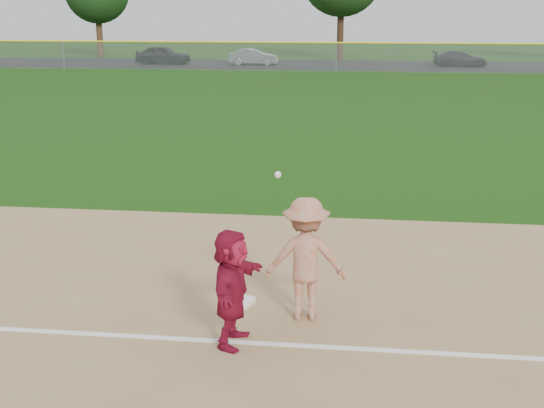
# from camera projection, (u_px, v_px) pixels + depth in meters

# --- Properties ---
(ground) EXTENTS (160.00, 160.00, 0.00)m
(ground) POSITION_uv_depth(u_px,v_px,m) (260.00, 318.00, 9.87)
(ground) COLOR #18410C
(ground) RESTS_ON ground
(foul_line) EXTENTS (60.00, 0.10, 0.01)m
(foul_line) POSITION_uv_depth(u_px,v_px,m) (252.00, 343.00, 9.10)
(foul_line) COLOR white
(foul_line) RESTS_ON infield_dirt
(parking_asphalt) EXTENTS (120.00, 10.00, 0.01)m
(parking_asphalt) POSITION_uv_depth(u_px,v_px,m) (338.00, 65.00, 53.77)
(parking_asphalt) COLOR black
(parking_asphalt) RESTS_ON ground
(first_base) EXTENTS (0.47, 0.47, 0.08)m
(first_base) POSITION_uv_depth(u_px,v_px,m) (239.00, 301.00, 10.30)
(first_base) COLOR white
(first_base) RESTS_ON infield_dirt
(base_runner) EXTENTS (0.66, 1.53, 1.60)m
(base_runner) POSITION_uv_depth(u_px,v_px,m) (232.00, 288.00, 8.89)
(base_runner) COLOR maroon
(base_runner) RESTS_ON infield_dirt
(car_left) EXTENTS (4.45, 2.07, 1.48)m
(car_left) POSITION_uv_depth(u_px,v_px,m) (163.00, 55.00, 54.27)
(car_left) COLOR black
(car_left) RESTS_ON parking_asphalt
(car_mid) EXTENTS (4.00, 1.81, 1.27)m
(car_mid) POSITION_uv_depth(u_px,v_px,m) (253.00, 57.00, 53.55)
(car_mid) COLOR slate
(car_mid) RESTS_ON parking_asphalt
(car_right) EXTENTS (4.16, 1.84, 1.19)m
(car_right) POSITION_uv_depth(u_px,v_px,m) (460.00, 59.00, 52.00)
(car_right) COLOR black
(car_right) RESTS_ON parking_asphalt
(first_base_play) EXTENTS (1.20, 0.74, 2.18)m
(first_base_play) POSITION_uv_depth(u_px,v_px,m) (306.00, 259.00, 9.64)
(first_base_play) COLOR #A2A2A5
(first_base_play) RESTS_ON infield_dirt
(outfield_fence) EXTENTS (110.00, 0.12, 110.00)m
(outfield_fence) POSITION_uv_depth(u_px,v_px,m) (337.00, 43.00, 47.50)
(outfield_fence) COLOR #999EA0
(outfield_fence) RESTS_ON ground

